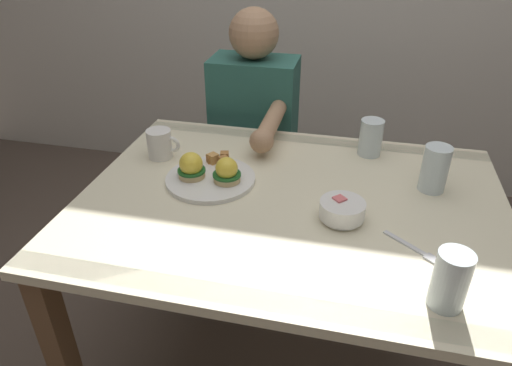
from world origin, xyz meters
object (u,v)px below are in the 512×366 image
coffee_mug (160,143)px  diner_person (253,133)px  dining_table (289,229)px  water_glass_far (449,284)px  fork (414,249)px  water_glass_extra (434,171)px  fruit_bowl (342,210)px  eggs_benedict_plate (209,173)px  water_glass_near (371,140)px

coffee_mug → diner_person: bearing=64.8°
dining_table → water_glass_far: bearing=-40.7°
fork → water_glass_extra: (0.06, 0.30, 0.06)m
coffee_mug → fork: bearing=-21.6°
fruit_bowl → fork: bearing=-25.2°
eggs_benedict_plate → coffee_mug: (-0.20, 0.11, 0.02)m
dining_table → coffee_mug: bearing=160.9°
eggs_benedict_plate → fruit_bowl: (0.40, -0.11, 0.00)m
eggs_benedict_plate → water_glass_near: (0.46, 0.29, 0.03)m
water_glass_near → water_glass_far: 0.68m
water_glass_near → water_glass_extra: 0.26m
fruit_bowl → diner_person: 0.79m
fruit_bowl → water_glass_near: 0.41m
dining_table → eggs_benedict_plate: size_ratio=4.44×
water_glass_near → water_glass_far: size_ratio=0.92×
dining_table → water_glass_extra: 0.45m
dining_table → water_glass_near: bearing=58.1°
eggs_benedict_plate → water_glass_extra: water_glass_extra is taller
dining_table → fruit_bowl: size_ratio=10.00×
eggs_benedict_plate → diner_person: size_ratio=0.24×
water_glass_near → eggs_benedict_plate: bearing=-148.1°
coffee_mug → water_glass_extra: water_glass_extra is taller
dining_table → eggs_benedict_plate: eggs_benedict_plate is taller
fruit_bowl → water_glass_extra: water_glass_extra is taller
fork → diner_person: 0.96m
dining_table → fork: 0.38m
dining_table → eggs_benedict_plate: 0.29m
coffee_mug → water_glass_extra: bearing=-0.8°
coffee_mug → fork: (0.79, -0.31, -0.05)m
eggs_benedict_plate → fork: 0.62m
eggs_benedict_plate → fruit_bowl: eggs_benedict_plate is taller
dining_table → water_glass_near: size_ratio=9.87×
water_glass_near → diner_person: bearing=150.1°
water_glass_extra → water_glass_near: bearing=134.1°
water_glass_far → fork: bearing=106.0°
coffee_mug → water_glass_far: 0.97m
diner_person → dining_table: bearing=-67.2°
diner_person → fork: bearing=-52.4°
eggs_benedict_plate → fork: eggs_benedict_plate is taller
coffee_mug → diner_person: (0.21, 0.44, -0.14)m
fruit_bowl → diner_person: (-0.40, 0.67, -0.12)m
water_glass_far → water_glass_near: bearing=104.4°
water_glass_near → fork: bearing=-76.2°
water_glass_far → water_glass_extra: (0.01, 0.47, 0.00)m
coffee_mug → water_glass_far: size_ratio=0.84×
fruit_bowl → diner_person: bearing=120.9°
water_glass_near → coffee_mug: bearing=-165.3°
fruit_bowl → water_glass_far: water_glass_far is taller
eggs_benedict_plate → water_glass_near: bearing=31.9°
water_glass_near → water_glass_extra: size_ratio=0.88×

